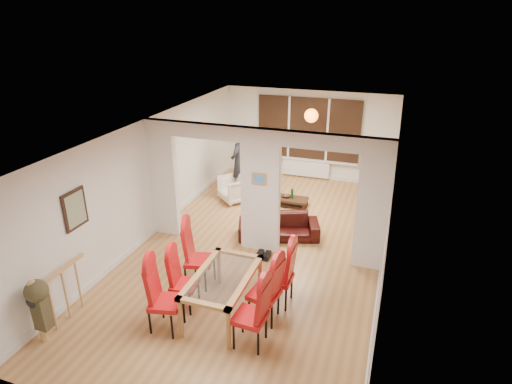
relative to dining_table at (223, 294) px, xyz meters
The scene contains 24 objects.
floor 2.25m from the dining_table, 92.28° to the left, with size 5.00×9.00×0.01m, color #AE7B46.
room_walls 2.41m from the dining_table, 92.28° to the left, with size 5.00×9.00×2.60m, color silver, non-canonical shape.
divider_wall 2.41m from the dining_table, 92.28° to the left, with size 5.00×0.18×2.60m, color white.
bay_window_blinds 6.76m from the dining_table, 90.76° to the left, with size 3.00×0.08×1.80m, color black.
radiator 6.62m from the dining_table, 90.77° to the left, with size 1.40×0.08×0.50m, color white.
pendant_light 5.81m from the dining_table, 87.81° to the left, with size 0.36×0.36×0.36m, color orange.
stair_newel 2.54m from the dining_table, 157.29° to the right, with size 0.40×1.20×1.10m, color tan, non-canonical shape.
wall_poster 2.85m from the dining_table, behind, with size 0.04×0.52×0.67m, color gray.
pillar_photo 2.46m from the dining_table, 92.39° to the left, with size 0.30×0.03×0.25m, color #4C8CD8.
dining_table is the anchor object (origin of this frame).
dining_chair_la 0.96m from the dining_table, 137.76° to the right, with size 0.47×0.47×1.16m, color #B21214, non-canonical shape.
dining_chair_lb 0.69m from the dining_table, behind, with size 0.42×0.42×1.04m, color #B21214, non-canonical shape.
dining_chair_lc 0.98m from the dining_table, 139.24° to the left, with size 0.47×0.47×1.19m, color #B21214, non-canonical shape.
dining_chair_ra 0.87m from the dining_table, 38.93° to the right, with size 0.46×0.46×1.15m, color #B21214, non-canonical shape.
dining_chair_rb 0.71m from the dining_table, ahead, with size 0.46×0.46×1.14m, color #B21214, non-canonical shape.
dining_chair_rc 0.98m from the dining_table, 36.07° to the left, with size 0.46×0.46×1.16m, color #B21214, non-canonical shape.
sofa 2.82m from the dining_table, 87.03° to the left, with size 1.76×0.69×0.51m, color black.
armchair 4.59m from the dining_table, 108.91° to the left, with size 0.71×0.74×0.67m, color beige.
person 5.10m from the dining_table, 107.73° to the left, with size 0.43×0.66×1.80m, color black.
television 5.28m from the dining_table, 68.79° to the left, with size 0.14×1.07×0.62m, color black.
coffee_table 4.51m from the dining_table, 90.46° to the left, with size 0.92×0.46×0.21m, color #311C10, non-canonical shape.
bottle 4.50m from the dining_table, 89.72° to the left, with size 0.07×0.07×0.29m, color #143F19.
bowl 4.53m from the dining_table, 91.80° to the left, with size 0.22×0.22×0.05m, color #311C10.
shoes 1.89m from the dining_table, 86.95° to the left, with size 0.26×0.28×0.11m, color black, non-canonical shape.
Camera 1 is at (2.45, -7.53, 4.64)m, focal length 30.00 mm.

